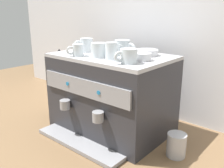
# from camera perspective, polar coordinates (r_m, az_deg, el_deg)

# --- Properties ---
(ground_plane) EXTENTS (4.00, 4.00, 0.00)m
(ground_plane) POSITION_cam_1_polar(r_m,az_deg,el_deg) (1.52, -0.00, -10.01)
(ground_plane) COLOR brown
(tiled_backsplash_wall) EXTENTS (2.80, 0.03, 0.97)m
(tiled_backsplash_wall) POSITION_cam_1_polar(r_m,az_deg,el_deg) (1.68, 8.57, 9.72)
(tiled_backsplash_wall) COLOR silver
(tiled_backsplash_wall) RESTS_ON ground_plane
(espresso_machine) EXTENTS (0.65, 0.55, 0.45)m
(espresso_machine) POSITION_cam_1_polar(r_m,az_deg,el_deg) (1.43, -0.12, -2.13)
(espresso_machine) COLOR #2D2D33
(espresso_machine) RESTS_ON ground_plane
(ceramic_cup_0) EXTENTS (0.13, 0.08, 0.08)m
(ceramic_cup_0) POSITION_cam_1_polar(r_m,az_deg,el_deg) (1.34, 2.56, 8.33)
(ceramic_cup_0) COLOR silver
(ceramic_cup_0) RESTS_ON espresso_machine
(ceramic_cup_1) EXTENTS (0.08, 0.11, 0.07)m
(ceramic_cup_1) POSITION_cam_1_polar(r_m,az_deg,el_deg) (1.15, 3.73, 6.48)
(ceramic_cup_1) COLOR silver
(ceramic_cup_1) RESTS_ON espresso_machine
(ceramic_cup_2) EXTENTS (0.06, 0.10, 0.08)m
(ceramic_cup_2) POSITION_cam_1_polar(r_m,az_deg,el_deg) (1.24, 0.09, 7.68)
(ceramic_cup_2) COLOR silver
(ceramic_cup_2) RESTS_ON espresso_machine
(ceramic_cup_3) EXTENTS (0.08, 0.11, 0.08)m
(ceramic_cup_3) POSITION_cam_1_polar(r_m,az_deg,el_deg) (1.48, -6.10, 8.94)
(ceramic_cup_3) COLOR silver
(ceramic_cup_3) RESTS_ON espresso_machine
(ceramic_cup_4) EXTENTS (0.10, 0.10, 0.08)m
(ceramic_cup_4) POSITION_cam_1_polar(r_m,az_deg,el_deg) (1.30, -2.93, 7.85)
(ceramic_cup_4) COLOR silver
(ceramic_cup_4) RESTS_ON espresso_machine
(ceramic_cup_5) EXTENTS (0.07, 0.09, 0.06)m
(ceramic_cup_5) POSITION_cam_1_polar(r_m,az_deg,el_deg) (1.34, -7.97, 7.76)
(ceramic_cup_5) COLOR silver
(ceramic_cup_5) RESTS_ON espresso_machine
(ceramic_bowl_0) EXTENTS (0.12, 0.12, 0.03)m
(ceramic_bowl_0) POSITION_cam_1_polar(r_m,az_deg,el_deg) (1.37, 8.03, 7.20)
(ceramic_bowl_0) COLOR white
(ceramic_bowl_0) RESTS_ON espresso_machine
(ceramic_bowl_1) EXTENTS (0.12, 0.12, 0.03)m
(ceramic_bowl_1) POSITION_cam_1_polar(r_m,az_deg,el_deg) (1.47, 0.59, 7.96)
(ceramic_bowl_1) COLOR white
(ceramic_bowl_1) RESTS_ON espresso_machine
(ceramic_bowl_2) EXTENTS (0.10, 0.10, 0.04)m
(ceramic_bowl_2) POSITION_cam_1_polar(r_m,az_deg,el_deg) (1.56, -2.87, 8.61)
(ceramic_bowl_2) COLOR white
(ceramic_bowl_2) RESTS_ON espresso_machine
(ceramic_bowl_3) EXTENTS (0.09, 0.09, 0.04)m
(ceramic_bowl_3) POSITION_cam_1_polar(r_m,az_deg,el_deg) (1.23, 6.93, 6.26)
(ceramic_bowl_3) COLOR white
(ceramic_bowl_3) RESTS_ON espresso_machine
(coffee_grinder) EXTENTS (0.16, 0.16, 0.43)m
(coffee_grinder) POSITION_cam_1_polar(r_m,az_deg,el_deg) (1.77, -11.66, 1.05)
(coffee_grinder) COLOR #939399
(coffee_grinder) RESTS_ON ground_plane
(milk_pitcher) EXTENTS (0.09, 0.09, 0.12)m
(milk_pitcher) POSITION_cam_1_polar(r_m,az_deg,el_deg) (1.27, 14.65, -13.48)
(milk_pitcher) COLOR #B7B7BC
(milk_pitcher) RESTS_ON ground_plane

